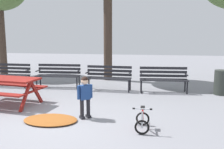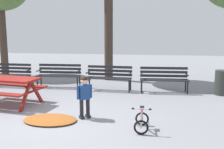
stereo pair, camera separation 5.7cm
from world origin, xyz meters
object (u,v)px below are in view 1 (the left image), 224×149
child_standing (85,94)px  kids_bicycle (142,120)px  park_bench_far_right (163,77)px  trash_bin (221,82)px  picnic_table (6,84)px  park_bench_far_left (9,73)px  park_bench_left (58,74)px  park_bench_right (109,76)px

child_standing → kids_bicycle: (1.37, -0.53, -0.39)m
park_bench_far_right → trash_bin: 1.85m
picnic_table → trash_bin: 6.62m
park_bench_far_left → child_standing: (3.76, -3.11, 0.08)m
trash_bin → kids_bicycle: bearing=-124.5°
child_standing → trash_bin: child_standing is taller
picnic_table → child_standing: child_standing is taller
park_bench_far_right → child_standing: size_ratio=1.62×
park_bench_far_left → child_standing: bearing=-39.6°
picnic_table → child_standing: size_ratio=1.96×
park_bench_left → trash_bin: (5.64, -0.27, -0.11)m
picnic_table → park_bench_right: size_ratio=1.22×
park_bench_right → trash_bin: 3.74m
park_bench_left → kids_bicycle: (3.23, -3.76, -0.31)m
picnic_table → kids_bicycle: (3.83, -1.31, -0.39)m
park_bench_far_left → kids_bicycle: (5.13, -3.64, -0.31)m
park_bench_right → park_bench_far_right: (1.89, -0.01, 0.00)m
park_bench_far_right → kids_bicycle: (-0.56, -3.57, -0.31)m
park_bench_far_right → child_standing: (-1.93, -3.04, 0.08)m
park_bench_right → trash_bin: size_ratio=2.01×
trash_bin → park_bench_far_left: bearing=179.0°
picnic_table → park_bench_far_left: (-1.30, 2.33, -0.08)m
park_bench_far_left → kids_bicycle: 6.29m
picnic_table → park_bench_far_left: size_ratio=1.23×
trash_bin → park_bench_right: bearing=178.8°
park_bench_far_left → kids_bicycle: park_bench_far_left is taller
child_standing → park_bench_far_left: bearing=140.4°
park_bench_far_right → picnic_table: bearing=-152.8°
picnic_table → trash_bin: trash_bin is taller
picnic_table → kids_bicycle: bearing=-18.8°
park_bench_far_right → child_standing: child_standing is taller
kids_bicycle → park_bench_far_right: bearing=81.0°
park_bench_left → trash_bin: size_ratio=2.02×
picnic_table → child_standing: bearing=-17.6°
park_bench_far_right → kids_bicycle: park_bench_far_right is taller
picnic_table → child_standing: 2.58m
child_standing → trash_bin: bearing=38.2°
park_bench_left → kids_bicycle: bearing=-49.3°
park_bench_right → park_bench_left: bearing=174.3°
park_bench_far_left → park_bench_far_right: same height
park_bench_far_left → child_standing: size_ratio=1.60×
park_bench_left → child_standing: size_ratio=1.61×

